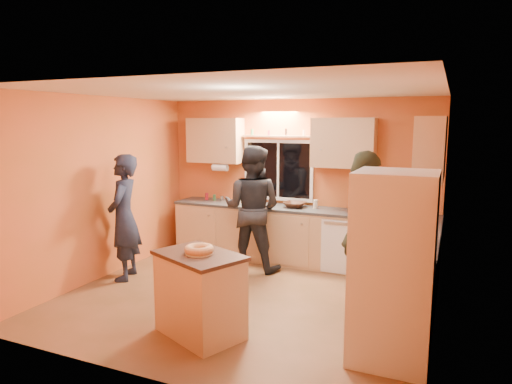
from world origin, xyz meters
The scene contains 14 objects.
ground centered at (0.00, 0.00, 0.00)m, with size 4.50×4.50×0.00m, color brown.
room_shell centered at (0.12, 0.41, 1.62)m, with size 4.54×4.04×2.61m.
back_counter centered at (0.01, 1.70, 0.45)m, with size 4.23×0.62×0.90m.
right_counter centered at (1.95, 0.50, 0.45)m, with size 0.62×1.84×0.90m.
refrigerator centered at (1.89, -0.80, 0.90)m, with size 0.72×0.70×1.80m, color silver.
island centered at (-0.01, -1.08, 0.45)m, with size 1.09×0.94×0.89m.
bundt_pastry centered at (-0.01, -1.08, 0.93)m, with size 0.31×0.31×0.09m, color tan.
person_left centered at (-1.90, 0.03, 0.90)m, with size 0.65×0.43×1.79m, color black.
person_center centered at (-0.41, 1.15, 0.95)m, with size 0.92×0.72×1.89m, color black.
person_right centered at (1.48, -0.07, 0.97)m, with size 1.13×0.47×1.93m, color #383B25.
mixing_bowl centered at (0.08, 1.72, 0.94)m, with size 0.35×0.35×0.09m, color black.
utensil_crock centered at (-0.88, 1.69, 0.99)m, with size 0.14×0.14×0.17m, color beige.
potted_plant centered at (1.90, 0.40, 1.04)m, with size 0.25×0.22×0.28m, color gray.
red_box centered at (1.88, 1.25, 0.94)m, with size 0.16×0.12×0.07m, color #B11B2A.
Camera 1 is at (2.35, -5.03, 2.24)m, focal length 32.00 mm.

